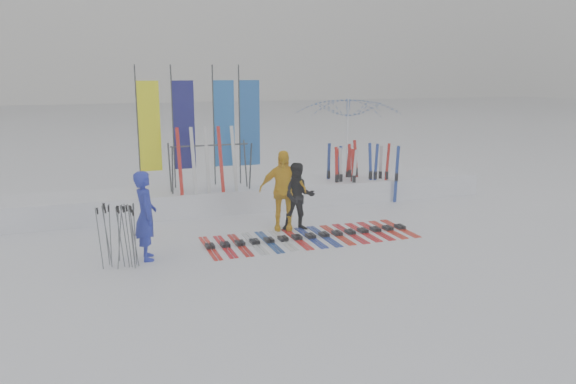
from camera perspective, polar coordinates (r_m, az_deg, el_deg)
name	(u,v)px	position (r m, az deg, el deg)	size (l,w,h in m)	color
ground	(305,258)	(11.21, 1.78, -6.70)	(120.00, 120.00, 0.00)	white
snow_bank	(244,196)	(15.35, -4.45, -0.40)	(14.00, 1.60, 0.60)	white
person_blue	(146,216)	(11.24, -14.26, -2.34)	(0.64, 0.42, 1.76)	#1C29A6
person_black	(298,197)	(12.96, 1.07, -0.48)	(0.77, 0.60, 1.58)	black
person_yellow	(283,190)	(12.95, -0.55, 0.17)	(1.09, 0.46, 1.87)	yellow
tent_canopy	(347,143)	(17.22, 6.06, 4.94)	(3.24, 3.31, 2.98)	white
ski_row	(310,236)	(12.50, 2.23, -4.53)	(4.70, 1.70, 0.07)	red
pole_cluster	(121,236)	(10.98, -16.64, -4.31)	(0.73, 0.56, 1.25)	#595B60
feather_flags	(202,125)	(15.08, -8.77, 6.76)	(3.26, 0.16, 3.20)	#383A3F
ski_rack	(210,161)	(14.54, -7.91, 3.17)	(2.04, 0.80, 1.23)	#383A3F
upright_skis	(356,173)	(16.09, 6.89, 1.89)	(1.74, 1.10, 1.69)	red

